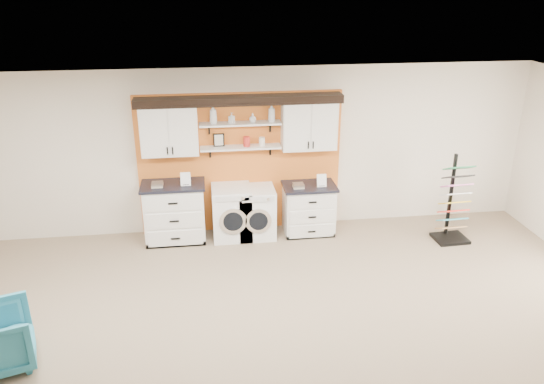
{
  "coord_description": "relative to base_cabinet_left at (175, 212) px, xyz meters",
  "views": [
    {
      "loc": [
        -0.6,
        -4.5,
        4.14
      ],
      "look_at": [
        0.32,
        2.3,
        1.33
      ],
      "focal_mm": 35.0,
      "sensor_mm": 36.0,
      "label": 1
    }
  ],
  "objects": [
    {
      "name": "accent_panel",
      "position": [
        1.13,
        0.32,
        0.7
      ],
      "size": [
        3.4,
        0.07,
        2.4
      ],
      "primitive_type": "cube",
      "color": "orange",
      "rests_on": "wall_back"
    },
    {
      "name": "shelf_upper",
      "position": [
        1.13,
        0.16,
        1.43
      ],
      "size": [
        1.32,
        0.28,
        0.03
      ],
      "primitive_type": "cube",
      "color": "white",
      "rests_on": "wall_back"
    },
    {
      "name": "base_cabinet_right",
      "position": [
        2.26,
        0.0,
        -0.07
      ],
      "size": [
        0.89,
        0.66,
        0.87
      ],
      "color": "white",
      "rests_on": "floor"
    },
    {
      "name": "soap_bottle_c",
      "position": [
        1.33,
        0.16,
        1.51
      ],
      "size": [
        0.12,
        0.12,
        0.15
      ],
      "primitive_type": "imported",
      "rotation": [
        0.0,
        0.0,
        3.22
      ],
      "color": "silver",
      "rests_on": "shelf_upper"
    },
    {
      "name": "picture_frame",
      "position": [
        0.78,
        0.21,
        1.15
      ],
      "size": [
        0.18,
        0.02,
        0.22
      ],
      "color": "black",
      "rests_on": "shelf_lower"
    },
    {
      "name": "sample_rack",
      "position": [
        4.57,
        -0.62,
        -0.02
      ],
      "size": [
        0.56,
        0.47,
        1.47
      ],
      "rotation": [
        0.0,
        0.0,
        0.05
      ],
      "color": "black",
      "rests_on": "floor"
    },
    {
      "name": "canister_cream",
      "position": [
        1.48,
        0.16,
        1.11
      ],
      "size": [
        0.1,
        0.1,
        0.14
      ],
      "primitive_type": "cylinder",
      "color": "silver",
      "rests_on": "shelf_lower"
    },
    {
      "name": "crown_molding",
      "position": [
        1.13,
        0.17,
        1.82
      ],
      "size": [
        3.3,
        0.41,
        0.13
      ],
      "color": "black",
      "rests_on": "wall_back"
    },
    {
      "name": "dryer",
      "position": [
        1.36,
        -0.0,
        -0.07
      ],
      "size": [
        0.61,
        0.71,
        0.86
      ],
      "color": "white",
      "rests_on": "floor"
    },
    {
      "name": "upper_cabinet_right",
      "position": [
        2.26,
        0.15,
        1.38
      ],
      "size": [
        0.9,
        0.35,
        0.84
      ],
      "color": "white",
      "rests_on": "wall_back"
    },
    {
      "name": "base_cabinet_left",
      "position": [
        0.0,
        0.0,
        0.0
      ],
      "size": [
        1.03,
        0.66,
        1.01
      ],
      "color": "white",
      "rests_on": "floor"
    },
    {
      "name": "ceiling",
      "position": [
        1.13,
        -3.64,
        2.3
      ],
      "size": [
        10.0,
        10.0,
        0.0
      ],
      "primitive_type": "plane",
      "rotation": [
        3.14,
        0.0,
        0.0
      ],
      "color": "white",
      "rests_on": "wall_back"
    },
    {
      "name": "soap_bottle_d",
      "position": [
        1.64,
        0.16,
        1.59
      ],
      "size": [
        0.16,
        0.16,
        0.3
      ],
      "primitive_type": "imported",
      "rotation": [
        0.0,
        0.0,
        -2.11
      ],
      "color": "silver",
      "rests_on": "shelf_upper"
    },
    {
      "name": "washer",
      "position": [
        0.94,
        -0.0,
        -0.05
      ],
      "size": [
        0.64,
        0.71,
        0.9
      ],
      "color": "white",
      "rests_on": "floor"
    },
    {
      "name": "wall_back",
      "position": [
        1.13,
        0.36,
        0.9
      ],
      "size": [
        10.0,
        0.0,
        10.0
      ],
      "primitive_type": "plane",
      "rotation": [
        1.57,
        0.0,
        0.0
      ],
      "color": "beige",
      "rests_on": "floor"
    },
    {
      "name": "upper_cabinet_left",
      "position": [
        0.0,
        0.15,
        1.38
      ],
      "size": [
        0.9,
        0.35,
        0.84
      ],
      "color": "white",
      "rests_on": "wall_back"
    },
    {
      "name": "soap_bottle_a",
      "position": [
        0.71,
        0.16,
        1.6
      ],
      "size": [
        0.13,
        0.13,
        0.31
      ],
      "primitive_type": "imported",
      "rotation": [
        0.0,
        0.0,
        3.02
      ],
      "color": "silver",
      "rests_on": "shelf_upper"
    },
    {
      "name": "soap_bottle_b",
      "position": [
        1.0,
        0.16,
        1.53
      ],
      "size": [
        0.11,
        0.11,
        0.17
      ],
      "primitive_type": "imported",
      "rotation": [
        0.0,
        0.0,
        0.92
      ],
      "color": "silver",
      "rests_on": "shelf_upper"
    },
    {
      "name": "canister_red",
      "position": [
        1.23,
        0.16,
        1.12
      ],
      "size": [
        0.11,
        0.11,
        0.16
      ],
      "primitive_type": "cylinder",
      "color": "red",
      "rests_on": "shelf_lower"
    },
    {
      "name": "shelf_lower",
      "position": [
        1.13,
        0.16,
        1.03
      ],
      "size": [
        1.32,
        0.28,
        0.03
      ],
      "primitive_type": "cube",
      "color": "white",
      "rests_on": "wall_back"
    }
  ]
}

